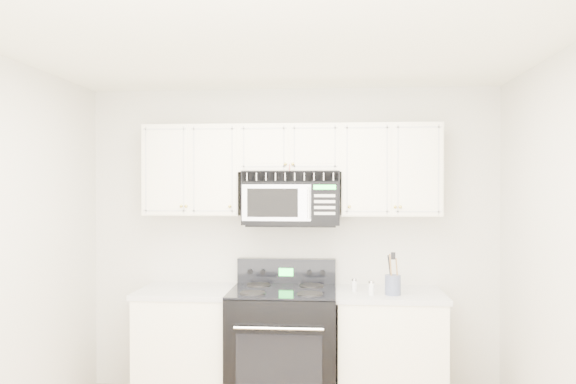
# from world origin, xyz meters

# --- Properties ---
(room) EXTENTS (3.51, 3.51, 2.61)m
(room) POSITION_xyz_m (0.00, 0.00, 1.30)
(room) COLOR #A17A52
(room) RESTS_ON ground
(base_cabinet_left) EXTENTS (0.86, 0.65, 0.92)m
(base_cabinet_left) POSITION_xyz_m (-0.80, 1.44, 0.43)
(base_cabinet_left) COLOR white
(base_cabinet_left) RESTS_ON ground
(base_cabinet_right) EXTENTS (0.86, 0.65, 0.92)m
(base_cabinet_right) POSITION_xyz_m (0.80, 1.44, 0.43)
(base_cabinet_right) COLOR white
(base_cabinet_right) RESTS_ON ground
(range) EXTENTS (0.84, 0.76, 1.14)m
(range) POSITION_xyz_m (-0.05, 1.40, 0.48)
(range) COLOR black
(range) RESTS_ON ground
(upper_cabinets) EXTENTS (2.44, 0.37, 0.75)m
(upper_cabinets) POSITION_xyz_m (0.00, 1.58, 1.93)
(upper_cabinets) COLOR white
(upper_cabinets) RESTS_ON ground
(microwave) EXTENTS (0.79, 0.44, 0.44)m
(microwave) POSITION_xyz_m (0.01, 1.55, 1.67)
(microwave) COLOR black
(microwave) RESTS_ON ground
(utensil_crock) EXTENTS (0.12, 0.12, 0.33)m
(utensil_crock) POSITION_xyz_m (0.82, 1.32, 1.00)
(utensil_crock) COLOR #4F5877
(utensil_crock) RESTS_ON base_cabinet_right
(shaker_salt) EXTENTS (0.04, 0.04, 0.10)m
(shaker_salt) POSITION_xyz_m (0.52, 1.43, 0.97)
(shaker_salt) COLOR silver
(shaker_salt) RESTS_ON base_cabinet_right
(shaker_pepper) EXTENTS (0.05, 0.05, 0.11)m
(shaker_pepper) POSITION_xyz_m (0.65, 1.29, 0.98)
(shaker_pepper) COLOR silver
(shaker_pepper) RESTS_ON base_cabinet_right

